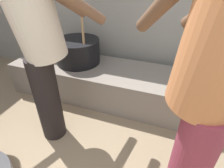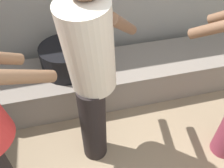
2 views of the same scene
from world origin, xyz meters
The scene contains 4 objects.
hearth_ledge centered at (0.02, 1.84, 0.18)m, with size 2.62×0.60×0.37m, color slate.
cooking_pot_main centered at (-0.57, 1.88, 0.50)m, with size 0.49×0.49×0.72m.
cook_in_orange_shirt centered at (0.61, 0.91, 0.94)m, with size 0.63×0.74×1.63m.
cook_in_cream_shirt centered at (-0.43, 1.17, 0.88)m, with size 0.63×0.72×1.55m.
Camera 1 is at (0.45, 0.20, 1.31)m, focal length 29.61 mm.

